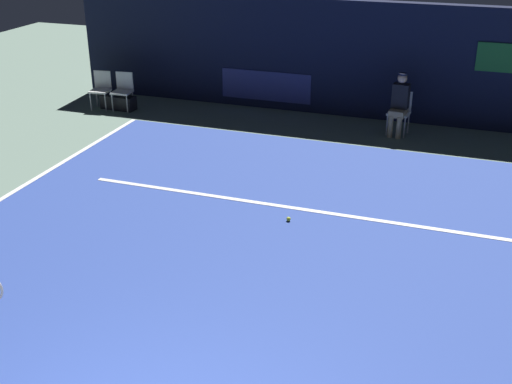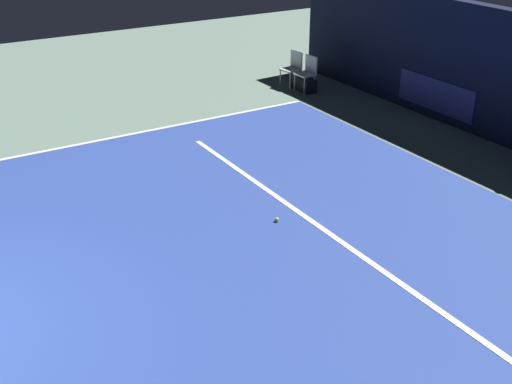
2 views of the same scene
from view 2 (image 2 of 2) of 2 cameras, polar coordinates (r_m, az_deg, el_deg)
The scene contains 8 objects.
ground_plane at distance 9.30m, azimuth -3.67°, elevation -5.51°, with size 30.14×30.14×0.00m, color slate.
court_surface at distance 9.30m, azimuth -3.67°, elevation -5.48°, with size 10.35×10.01×0.01m, color #2D479E.
line_sideline_right at distance 13.61m, azimuth -13.86°, elevation 4.38°, with size 0.10×10.01×0.01m, color white.
line_service at distance 10.10m, azimuth 5.15°, elevation -2.73°, with size 8.07×0.10×0.01m, color white.
courtside_chair_near at distance 16.81m, azimuth 3.25°, elevation 10.95°, with size 0.49×0.47×0.88m.
courtside_chair_far at distance 16.41m, azimuth 4.54°, elevation 10.53°, with size 0.48×0.45×0.88m.
tennis_ball at distance 10.10m, azimuth 1.84°, elevation -2.44°, with size 0.07×0.07×0.07m, color #CCE033.
equipment_bag at distance 16.61m, azimuth 4.15°, elevation 9.52°, with size 0.84×0.32×0.32m, color black.
Camera 2 is at (7.07, 0.41, 4.85)m, focal length 45.42 mm.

